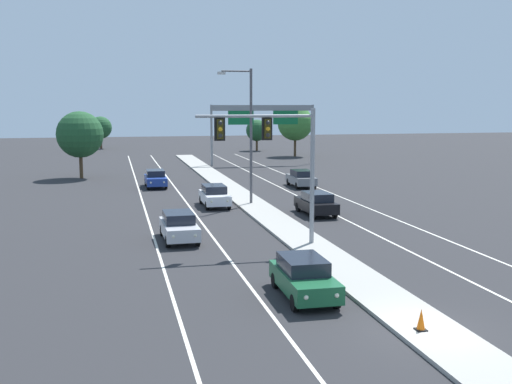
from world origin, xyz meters
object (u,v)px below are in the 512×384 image
(tree_far_left_c, at_px, (80,135))
(street_lamp_median, at_px, (248,128))
(tree_far_left_b, at_px, (101,128))
(car_oncoming_white, at_px, (215,195))
(overhead_signal_mast, at_px, (277,149))
(highway_sign_gantry, at_px, (263,115))
(tree_far_left_a, at_px, (88,130))
(tree_far_right_b, at_px, (257,130))
(car_receding_grey, at_px, (301,178))
(car_oncoming_silver, at_px, (179,226))
(tree_far_right_a, at_px, (295,123))
(car_oncoming_blue, at_px, (156,178))
(car_receding_black, at_px, (316,203))
(traffic_cone_median_nose, at_px, (421,320))
(car_oncoming_green, at_px, (304,277))

(tree_far_left_c, bearing_deg, street_lamp_median, -57.45)
(tree_far_left_b, bearing_deg, street_lamp_median, -79.52)
(tree_far_left_c, bearing_deg, car_oncoming_white, -62.95)
(overhead_signal_mast, relative_size, car_oncoming_white, 1.61)
(highway_sign_gantry, relative_size, tree_far_left_a, 2.68)
(tree_far_right_b, bearing_deg, car_receding_grey, -97.86)
(car_oncoming_silver, relative_size, car_receding_grey, 1.00)
(street_lamp_median, height_order, tree_far_right_a, street_lamp_median)
(car_oncoming_blue, bearing_deg, car_oncoming_silver, -90.61)
(car_oncoming_blue, xyz_separation_m, car_receding_grey, (13.07, -2.85, 0.00))
(tree_far_left_c, relative_size, tree_far_left_b, 1.25)
(overhead_signal_mast, bearing_deg, car_receding_grey, 69.81)
(car_oncoming_silver, height_order, tree_far_right_a, tree_far_right_a)
(car_receding_black, height_order, highway_sign_gantry, highway_sign_gantry)
(car_oncoming_blue, bearing_deg, tree_far_left_a, 98.32)
(overhead_signal_mast, relative_size, tree_far_right_b, 1.42)
(car_oncoming_silver, distance_m, highway_sign_gantry, 44.29)
(tree_far_right_b, bearing_deg, highway_sign_gantry, -101.18)
(traffic_cone_median_nose, xyz_separation_m, tree_far_right_b, (13.20, 80.87, 2.81))
(overhead_signal_mast, distance_m, tree_far_left_c, 36.46)
(car_oncoming_silver, bearing_deg, street_lamp_median, 60.28)
(car_oncoming_silver, relative_size, tree_far_left_c, 0.66)
(car_oncoming_blue, xyz_separation_m, traffic_cone_median_nose, (6.04, -39.03, -0.31))
(highway_sign_gantry, distance_m, tree_far_left_a, 41.89)
(overhead_signal_mast, height_order, street_lamp_median, street_lamp_median)
(overhead_signal_mast, height_order, car_oncoming_blue, overhead_signal_mast)
(overhead_signal_mast, relative_size, highway_sign_gantry, 0.54)
(street_lamp_median, xyz_separation_m, car_oncoming_blue, (-6.14, 11.75, -4.97))
(car_oncoming_blue, distance_m, tree_far_left_b, 52.71)
(traffic_cone_median_nose, bearing_deg, car_oncoming_green, 118.60)
(tree_far_right_a, bearing_deg, car_oncoming_white, -114.11)
(car_oncoming_blue, height_order, traffic_cone_median_nose, car_oncoming_blue)
(car_oncoming_white, height_order, traffic_cone_median_nose, car_oncoming_white)
(street_lamp_median, bearing_deg, tree_far_right_a, 68.89)
(car_receding_grey, bearing_deg, overhead_signal_mast, -110.19)
(car_oncoming_silver, height_order, traffic_cone_median_nose, car_oncoming_silver)
(street_lamp_median, height_order, tree_far_left_c, street_lamp_median)
(car_oncoming_white, relative_size, tree_far_left_c, 0.65)
(street_lamp_median, relative_size, tree_far_right_b, 1.97)
(car_oncoming_silver, bearing_deg, car_oncoming_green, -71.90)
(tree_far_left_a, relative_size, tree_far_right_b, 0.98)
(street_lamp_median, xyz_separation_m, car_oncoming_white, (-2.59, -0.07, -4.97))
(car_receding_black, relative_size, tree_far_left_c, 0.66)
(tree_far_left_c, distance_m, tree_far_left_b, 43.56)
(tree_far_left_a, xyz_separation_m, tree_far_left_c, (0.88, -44.87, 1.25))
(traffic_cone_median_nose, height_order, highway_sign_gantry, highway_sign_gantry)
(tree_far_right_b, relative_size, tree_far_right_a, 0.69)
(car_receding_black, xyz_separation_m, tree_far_left_a, (-17.65, 70.60, 2.41))
(car_oncoming_white, bearing_deg, overhead_signal_mast, -85.53)
(street_lamp_median, xyz_separation_m, tree_far_left_a, (-13.99, 65.42, -2.56))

